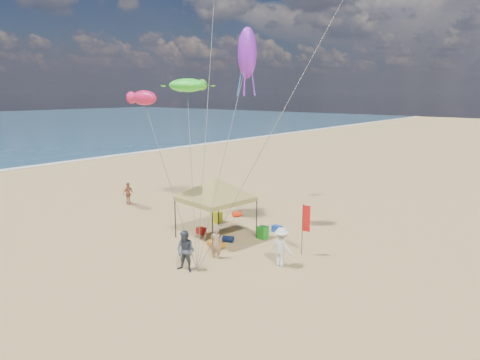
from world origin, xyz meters
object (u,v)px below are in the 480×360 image
at_px(feather_flag, 305,221).
at_px(chair_yellow, 217,217).
at_px(canopy_tent, 215,180).
at_px(person_far_a, 128,193).
at_px(person_near_a, 216,243).
at_px(person_near_b, 186,251).
at_px(person_near_c, 281,247).
at_px(chair_green, 263,233).
at_px(cooler_red, 201,231).
at_px(beach_cart, 216,244).
at_px(cooler_blue, 277,229).

relative_size(feather_flag, chair_yellow, 3.82).
height_order(canopy_tent, chair_yellow, canopy_tent).
relative_size(canopy_tent, person_far_a, 3.98).
height_order(feather_flag, person_near_a, feather_flag).
bearing_deg(person_near_b, person_near_c, 27.89).
xyz_separation_m(feather_flag, chair_green, (-3.16, 0.68, -1.45)).
xyz_separation_m(cooler_red, beach_cart, (2.20, -1.10, 0.01)).
bearing_deg(person_far_a, person_near_b, -122.79).
distance_m(beach_cart, person_far_a, 11.45).
distance_m(feather_flag, cooler_red, 6.66).
relative_size(chair_green, person_near_b, 0.36).
xyz_separation_m(canopy_tent, person_near_c, (5.14, -0.96, -2.42)).
xyz_separation_m(cooler_red, person_near_a, (3.22, -2.16, 0.62)).
relative_size(beach_cart, person_far_a, 0.55).
xyz_separation_m(feather_flag, cooler_red, (-6.39, -1.00, -1.61)).
xyz_separation_m(person_near_a, person_far_a, (-12.18, 3.53, 0.01)).
bearing_deg(feather_flag, cooler_blue, 146.23).
bearing_deg(cooler_blue, person_far_a, -171.68).
xyz_separation_m(chair_green, person_near_b, (-0.05, -5.86, 0.62)).
bearing_deg(person_near_b, cooler_red, 108.40).
relative_size(feather_flag, beach_cart, 2.97).
bearing_deg(person_near_b, beach_cart, 88.78).
height_order(canopy_tent, cooler_red, canopy_tent).
relative_size(canopy_tent, cooler_red, 12.11).
bearing_deg(person_near_a, cooler_blue, -106.58).
relative_size(chair_yellow, beach_cart, 0.78).
bearing_deg(person_near_a, chair_green, -107.22).
distance_m(feather_flag, chair_yellow, 7.45).
bearing_deg(cooler_red, person_near_a, -33.89).
xyz_separation_m(chair_green, person_far_a, (-12.19, -0.31, 0.47)).
bearing_deg(person_near_c, canopy_tent, -8.58).
bearing_deg(beach_cart, canopy_tent, 132.92).
xyz_separation_m(person_near_c, person_far_a, (-15.23, 2.27, -0.13)).
relative_size(person_near_b, person_far_a, 1.17).
bearing_deg(person_far_a, person_near_c, -106.72).
distance_m(feather_flag, person_far_a, 15.39).
xyz_separation_m(feather_flag, person_near_a, (-3.17, -3.16, -0.99)).
distance_m(chair_yellow, person_near_c, 7.77).
bearing_deg(cooler_red, person_near_c, -8.19).
xyz_separation_m(canopy_tent, feather_flag, (5.26, 0.94, -1.57)).
xyz_separation_m(chair_yellow, person_far_a, (-8.15, -0.87, 0.47)).
xyz_separation_m(canopy_tent, person_near_a, (2.09, -2.22, -2.56)).
height_order(chair_green, person_near_a, person_near_a).
bearing_deg(cooler_blue, person_near_b, -89.95).
xyz_separation_m(chair_green, chair_yellow, (-4.04, 0.57, 0.00)).
distance_m(chair_green, beach_cart, 2.96).
distance_m(beach_cart, person_near_b, 3.32).
bearing_deg(canopy_tent, chair_green, 37.57).
relative_size(feather_flag, cooler_blue, 4.96).
relative_size(canopy_tent, beach_cart, 7.26).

